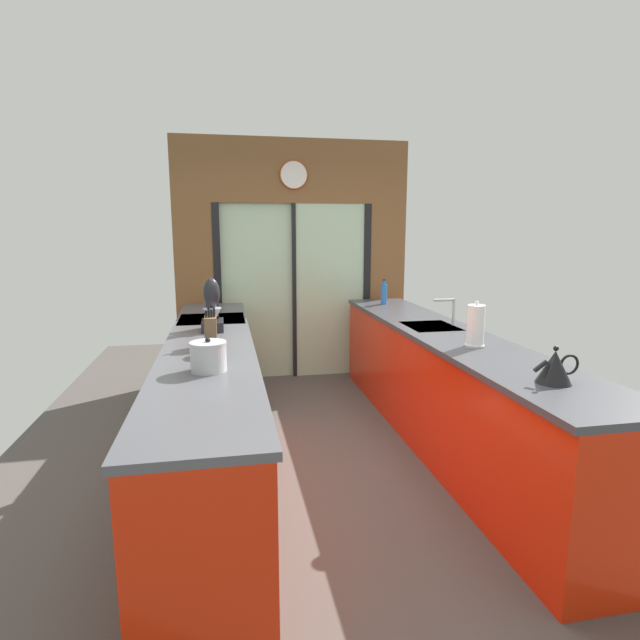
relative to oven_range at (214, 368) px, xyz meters
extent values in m
cube|color=#4C4742|center=(0.91, -0.65, -0.47)|extent=(5.04, 7.60, 0.02)
cube|color=brown|center=(0.91, 1.15, 1.89)|extent=(2.64, 0.08, 0.70)
cube|color=#B2D1AD|center=(0.49, 1.17, 0.54)|extent=(0.80, 0.02, 2.00)
cube|color=#B2D1AD|center=(1.33, 1.13, 0.54)|extent=(0.80, 0.02, 2.00)
cube|color=black|center=(0.05, 1.15, 0.54)|extent=(0.08, 0.10, 2.00)
cube|color=black|center=(1.77, 1.15, 0.54)|extent=(0.08, 0.10, 2.00)
cube|color=black|center=(0.91, 1.15, 0.54)|extent=(0.04, 0.10, 2.00)
cube|color=brown|center=(-0.20, 1.15, 0.54)|extent=(0.42, 0.08, 2.00)
cube|color=brown|center=(2.02, 1.15, 0.54)|extent=(0.42, 0.08, 2.00)
cylinder|color=white|center=(0.91, 1.09, 1.84)|extent=(0.29, 0.03, 0.29)
torus|color=#DB4C23|center=(0.91, 1.09, 1.84)|extent=(0.31, 0.02, 0.31)
cube|color=red|center=(0.00, -1.57, -0.02)|extent=(0.58, 2.55, 0.88)
cube|color=red|center=(0.00, 0.63, -0.02)|extent=(0.58, 0.65, 0.88)
cube|color=#4C4C51|center=(0.00, -0.95, 0.44)|extent=(0.62, 3.80, 0.04)
cube|color=red|center=(1.82, -0.95, -0.02)|extent=(0.58, 3.80, 0.88)
cube|color=#3D3D42|center=(1.82, -0.95, 0.44)|extent=(0.62, 3.80, 0.04)
cube|color=#B7BABC|center=(1.80, -0.70, 0.44)|extent=(0.40, 0.48, 0.05)
cylinder|color=#B7BABC|center=(2.00, -0.70, 0.58)|extent=(0.02, 0.02, 0.23)
cylinder|color=#B7BABC|center=(1.91, -0.70, 0.68)|extent=(0.18, 0.02, 0.02)
cube|color=#B7BABC|center=(0.00, 0.00, -0.02)|extent=(0.58, 0.60, 0.88)
cube|color=black|center=(0.29, 0.00, 0.02)|extent=(0.01, 0.48, 0.28)
cube|color=black|center=(0.00, 0.00, 0.45)|extent=(0.58, 0.60, 0.03)
cylinder|color=#B7BABC|center=(0.30, -0.18, 0.34)|extent=(0.02, 0.04, 0.04)
cylinder|color=#B7BABC|center=(0.30, 0.00, 0.34)|extent=(0.02, 0.04, 0.04)
cylinder|color=#B7BABC|center=(0.30, 0.18, 0.34)|extent=(0.02, 0.04, 0.04)
cylinder|color=teal|center=(0.02, -1.38, 0.47)|extent=(0.08, 0.08, 0.01)
cone|color=teal|center=(0.02, -1.38, 0.51)|extent=(0.18, 0.18, 0.07)
cube|color=brown|center=(0.02, -1.12, 0.57)|extent=(0.08, 0.14, 0.21)
cylinder|color=black|center=(-0.01, -1.12, 0.69)|extent=(0.02, 0.02, 0.06)
cylinder|color=black|center=(0.01, -1.12, 0.70)|extent=(0.02, 0.02, 0.09)
cylinder|color=black|center=(0.03, -1.12, 0.69)|extent=(0.02, 0.02, 0.06)
cylinder|color=black|center=(0.05, -1.12, 0.70)|extent=(0.02, 0.02, 0.07)
cube|color=black|center=(0.02, -0.55, 0.50)|extent=(0.17, 0.26, 0.08)
cube|color=black|center=(0.02, -0.45, 0.64)|extent=(0.10, 0.08, 0.20)
ellipsoid|color=black|center=(0.02, -0.56, 0.76)|extent=(0.13, 0.12, 0.24)
cone|color=#B7BABC|center=(0.02, -0.58, 0.58)|extent=(0.15, 0.15, 0.13)
cylinder|color=#B7BABC|center=(0.02, -1.72, 0.54)|extent=(0.20, 0.20, 0.16)
cylinder|color=#B7BABC|center=(0.02, -1.72, 0.63)|extent=(0.21, 0.21, 0.01)
sphere|color=black|center=(0.02, -1.72, 0.64)|extent=(0.03, 0.03, 0.03)
cone|color=black|center=(1.80, -2.30, 0.55)|extent=(0.18, 0.18, 0.17)
sphere|color=black|center=(1.80, -2.30, 0.65)|extent=(0.03, 0.03, 0.03)
cylinder|color=black|center=(1.72, -2.30, 0.56)|extent=(0.08, 0.02, 0.07)
torus|color=black|center=(1.88, -2.30, 0.56)|extent=(0.11, 0.01, 0.11)
cylinder|color=#286BB7|center=(1.80, 0.55, 0.57)|extent=(0.06, 0.06, 0.22)
cylinder|color=#286BB7|center=(1.80, 0.55, 0.70)|extent=(0.03, 0.03, 0.04)
cylinder|color=black|center=(1.80, 0.55, 0.73)|extent=(0.04, 0.04, 0.01)
cylinder|color=#B7BABC|center=(1.80, -1.45, 0.47)|extent=(0.13, 0.13, 0.01)
cylinder|color=white|center=(1.80, -1.45, 0.61)|extent=(0.12, 0.12, 0.28)
sphere|color=#B7BABC|center=(1.80, -1.45, 0.77)|extent=(0.03, 0.03, 0.03)
camera|label=1|loc=(0.12, -4.54, 1.26)|focal=28.07mm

